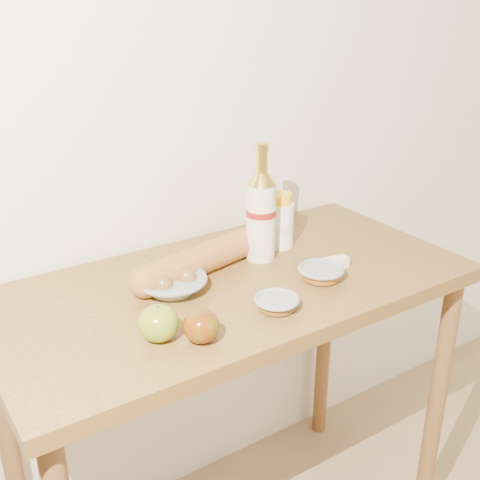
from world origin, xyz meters
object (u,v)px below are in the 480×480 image
object	(u,v)px
bourbon_bottle	(261,213)
cream_bottle	(280,222)
table	(234,323)
egg_bowl	(171,282)
baguette	(205,258)

from	to	relation	value
bourbon_bottle	cream_bottle	distance (m)	0.11
table	bourbon_bottle	world-z (taller)	bourbon_bottle
egg_bowl	baguette	size ratio (longest dim) A/B	0.39
table	cream_bottle	distance (m)	0.32
cream_bottle	bourbon_bottle	bearing A→B (deg)	-133.54
bourbon_bottle	baguette	world-z (taller)	bourbon_bottle
baguette	cream_bottle	bearing A→B (deg)	-5.88
bourbon_bottle	baguette	distance (m)	0.19
table	baguette	bearing A→B (deg)	111.73
bourbon_bottle	egg_bowl	size ratio (longest dim) A/B	1.73
bourbon_bottle	cream_bottle	bearing A→B (deg)	13.08
bourbon_bottle	cream_bottle	size ratio (longest dim) A/B	2.04
bourbon_bottle	egg_bowl	distance (m)	0.31
table	bourbon_bottle	xyz separation A→B (m)	(0.13, 0.07, 0.25)
egg_bowl	bourbon_bottle	bearing A→B (deg)	7.49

